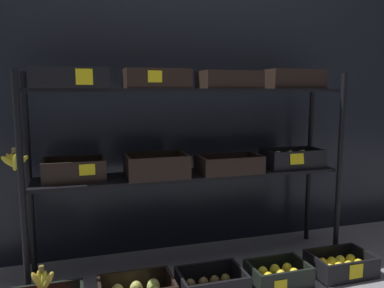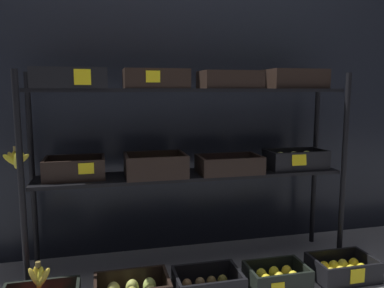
# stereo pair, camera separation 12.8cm
# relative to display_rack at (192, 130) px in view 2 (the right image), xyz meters

# --- Properties ---
(ground_plane) EXTENTS (10.00, 10.00, 0.00)m
(ground_plane) POSITION_rel_display_rack_xyz_m (0.00, 0.01, -0.83)
(ground_plane) COLOR gray
(storefront_wall) EXTENTS (4.23, 0.12, 2.39)m
(storefront_wall) POSITION_rel_display_rack_xyz_m (0.00, 0.37, 0.36)
(storefront_wall) COLOR black
(storefront_wall) RESTS_ON ground_plane
(display_rack) EXTENTS (1.96, 0.35, 1.19)m
(display_rack) POSITION_rel_display_rack_xyz_m (0.00, 0.00, 0.00)
(display_rack) COLOR black
(display_rack) RESTS_ON ground_plane
(crate_ground_kiwi) EXTENTS (0.35, 0.25, 0.13)m
(crate_ground_kiwi) POSITION_rel_display_rack_xyz_m (-0.00, -0.35, -0.79)
(crate_ground_kiwi) COLOR black
(crate_ground_kiwi) RESTS_ON ground_plane
(crate_ground_lemon) EXTENTS (0.33, 0.23, 0.11)m
(crate_ground_lemon) POSITION_rel_display_rack_xyz_m (0.40, -0.34, -0.79)
(crate_ground_lemon) COLOR black
(crate_ground_lemon) RESTS_ON ground_plane
(crate_ground_rightmost_lemon) EXTENTS (0.35, 0.25, 0.12)m
(crate_ground_rightmost_lemon) POSITION_rel_display_rack_xyz_m (0.80, -0.35, -0.78)
(crate_ground_rightmost_lemon) COLOR black
(crate_ground_rightmost_lemon) RESTS_ON ground_plane
(banana_bunch_loose) EXTENTS (0.12, 0.04, 0.14)m
(banana_bunch_loose) POSITION_rel_display_rack_xyz_m (-0.83, -0.34, -0.64)
(banana_bunch_loose) COLOR brown
(banana_bunch_loose) RESTS_ON crate_ground_apple_red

